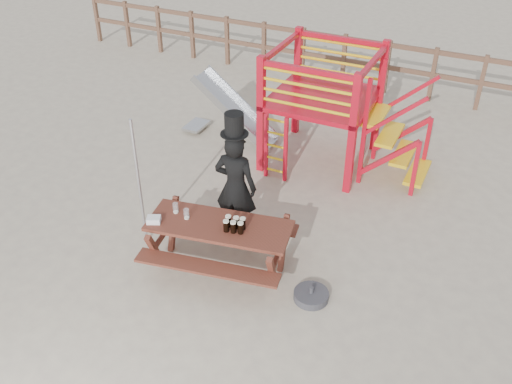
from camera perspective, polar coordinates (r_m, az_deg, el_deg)
The scene contains 10 objects.
ground at distance 7.97m, azimuth -4.28°, elevation -8.28°, with size 60.00×60.00×0.00m, color #C0B395.
back_fence at distance 13.26m, azimuth 10.91°, elevation 13.04°, with size 15.09×0.09×1.20m.
playground_fort at distance 10.07m, azimuth 6.20°, elevation 8.66°, with size 4.71×1.84×2.10m.
picnic_table at distance 7.79m, azimuth -3.64°, elevation -4.85°, with size 2.13×1.65×0.75m.
man_with_hat at distance 8.11m, azimuth -2.05°, elevation 0.75°, with size 0.66×0.47×2.02m.
metal_pole at distance 8.10m, azimuth -11.62°, elevation 0.79°, with size 0.04×0.04×2.01m, color #B2B2B7.
parasol_base at distance 7.61m, azimuth 5.53°, elevation -10.27°, with size 0.46×0.46×0.20m.
paper_bag at distance 7.74m, azimuth -10.19°, elevation -2.74°, with size 0.18×0.14×0.08m, color white.
stout_pints at distance 7.46m, azimuth -2.16°, elevation -3.27°, with size 0.29×0.22×0.17m.
empty_glasses at distance 7.79m, azimuth -7.51°, elevation -1.93°, with size 0.28×0.13×0.15m.
Camera 1 is at (3.08, -5.04, 5.35)m, focal length 40.00 mm.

